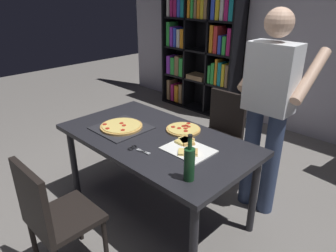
% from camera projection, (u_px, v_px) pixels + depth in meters
% --- Properties ---
extents(ground_plane, '(12.00, 12.00, 0.00)m').
position_uv_depth(ground_plane, '(157.00, 210.00, 2.85)').
color(ground_plane, gray).
extents(back_wall, '(6.40, 0.10, 2.80)m').
position_uv_depth(back_wall, '(301.00, 29.00, 3.99)').
color(back_wall, '#BCB7C6').
rests_on(back_wall, ground_plane).
extents(dining_table, '(1.65, 0.91, 0.75)m').
position_uv_depth(dining_table, '(155.00, 145.00, 2.58)').
color(dining_table, '#232328').
rests_on(dining_table, ground_plane).
extents(chair_near_camera, '(0.42, 0.42, 0.90)m').
position_uv_depth(chair_near_camera, '(52.00, 214.00, 2.03)').
color(chair_near_camera, black).
rests_on(chair_near_camera, ground_plane).
extents(chair_far_side, '(0.42, 0.42, 0.90)m').
position_uv_depth(chair_far_side, '(220.00, 129.00, 3.26)').
color(chair_far_side, black).
rests_on(chair_far_side, ground_plane).
extents(bookshelf, '(1.40, 0.35, 1.95)m').
position_uv_depth(bookshelf, '(200.00, 47.00, 4.92)').
color(bookshelf, black).
rests_on(bookshelf, ground_plane).
extents(person_serving_pizza, '(0.55, 0.54, 1.75)m').
position_uv_depth(person_serving_pizza, '(269.00, 105.00, 2.53)').
color(person_serving_pizza, '#38476B').
rests_on(person_serving_pizza, ground_plane).
extents(pepperoni_pizza_on_tray, '(0.43, 0.43, 0.04)m').
position_uv_depth(pepperoni_pizza_on_tray, '(121.00, 127.00, 2.69)').
color(pepperoni_pizza_on_tray, '#2D2D33').
rests_on(pepperoni_pizza_on_tray, dining_table).
extents(pizza_slices_on_towel, '(0.36, 0.29, 0.03)m').
position_uv_depth(pizza_slices_on_towel, '(188.00, 147.00, 2.35)').
color(pizza_slices_on_towel, white).
rests_on(pizza_slices_on_towel, dining_table).
extents(wine_bottle, '(0.07, 0.07, 0.32)m').
position_uv_depth(wine_bottle, '(189.00, 163.00, 1.93)').
color(wine_bottle, '#194723').
rests_on(wine_bottle, dining_table).
extents(kitchen_scissors, '(0.20, 0.09, 0.01)m').
position_uv_depth(kitchen_scissors, '(136.00, 149.00, 2.34)').
color(kitchen_scissors, silver).
rests_on(kitchen_scissors, dining_table).
extents(second_pizza_plain, '(0.30, 0.30, 0.03)m').
position_uv_depth(second_pizza_plain, '(183.00, 129.00, 2.66)').
color(second_pizza_plain, tan).
rests_on(second_pizza_plain, dining_table).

